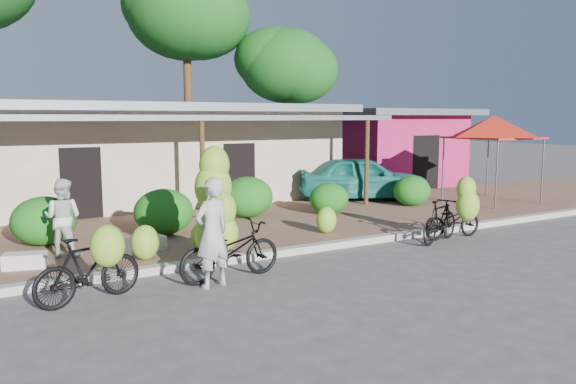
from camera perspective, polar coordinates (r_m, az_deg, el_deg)
name	(u,v)px	position (r m, az deg, el deg)	size (l,w,h in m)	color
ground	(331,280)	(10.27, 4.40, -8.88)	(100.00, 100.00, 0.00)	#4C4947
sidewalk	(220,229)	(14.52, -6.94, -3.78)	(60.00, 6.00, 0.12)	#8E644C
curb	(277,253)	(11.89, -1.13, -6.20)	(60.00, 0.25, 0.15)	#A8A399
shop_main	(150,152)	(19.86, -13.88, 3.94)	(13.00, 8.50, 3.35)	beige
shop_pink	(386,146)	(25.01, 9.88, 4.64)	(6.00, 6.00, 3.25)	#B51B5B
tree_center_right	(181,10)	(26.69, -10.81, 17.70)	(5.39, 5.29, 9.67)	brown
tree_near_right	(281,64)	(26.24, -0.69, 12.90)	(4.40, 4.21, 6.98)	brown
hedge_1	(44,221)	(13.40, -23.55, -2.71)	(1.38, 1.24, 1.08)	#155613
hedge_2	(164,212)	(13.70, -12.52, -1.99)	(1.42, 1.27, 1.10)	#155613
hedge_3	(247,197)	(15.77, -4.15, -0.50)	(1.47, 1.32, 1.15)	#155613
hedge_4	(329,198)	(16.29, 4.18, -0.66)	(1.17, 1.05, 0.91)	#155613
hedge_5	(412,191)	(18.23, 12.47, 0.13)	(1.22, 1.10, 0.95)	#155613
red_canopy	(494,127)	(19.67, 20.17, 6.26)	(3.50, 3.50, 2.86)	#59595E
bike_left	(91,266)	(9.35, -19.41, -7.15)	(1.85, 1.32, 1.33)	black
bike_center	(223,228)	(10.32, -6.65, -3.62)	(2.05, 1.28, 2.39)	black
bike_right	(447,215)	(13.49, 15.85, -2.30)	(1.76, 1.37, 1.60)	black
bike_far_right	(453,220)	(14.10, 16.38, -2.77)	(1.72, 0.65, 0.89)	black
loose_banana_a	(145,242)	(11.42, -14.33, -4.98)	(0.56, 0.47, 0.69)	#89B52D
loose_banana_b	(202,236)	(11.98, -8.74, -4.47)	(0.48, 0.41, 0.61)	#89B52D
loose_banana_c	(326,220)	(13.62, 3.92, -2.85)	(0.52, 0.44, 0.65)	#89B52D
sack_near	(145,245)	(12.15, -14.37, -5.19)	(0.85, 0.40, 0.30)	silver
sack_far	(25,261)	(11.60, -25.16, -6.33)	(0.75, 0.38, 0.28)	silver
vendor	(212,233)	(9.68, -7.70, -4.13)	(0.69, 0.46, 1.90)	#9C9C9C
bystander	(63,218)	(12.12, -21.92, -2.45)	(0.77, 0.60, 1.58)	silver
teal_van	(362,178)	(19.24, 7.57, 1.43)	(1.77, 4.39, 1.50)	#197064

